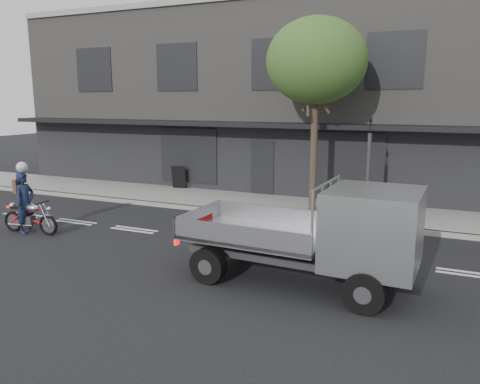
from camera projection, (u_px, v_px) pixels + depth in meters
name	position (u px, v px, depth m)	size (l,w,h in m)	color
ground	(201.00, 239.00, 13.77)	(80.00, 80.00, 0.00)	black
sidewalk	(259.00, 204.00, 17.98)	(32.00, 3.20, 0.15)	gray
kerb	(243.00, 213.00, 16.54)	(32.00, 0.20, 0.15)	gray
building_main	(309.00, 100.00, 23.15)	(26.00, 10.00, 8.00)	slate
street_tree	(316.00, 62.00, 15.66)	(3.40, 3.40, 6.74)	#382B21
traffic_light_pole	(368.00, 176.00, 14.81)	(0.12, 0.12, 3.50)	#2D2D30
motorcycle	(30.00, 216.00, 14.25)	(1.99, 0.58, 1.03)	black
rider	(25.00, 203.00, 14.23)	(0.68, 0.45, 1.88)	#161F3D
flatbed_ute	(350.00, 230.00, 9.75)	(5.16, 2.30, 2.35)	black
construction_barrier	(385.00, 206.00, 15.47)	(1.48, 0.59, 0.83)	#FCF80D
sandwich_board	(179.00, 177.00, 20.70)	(0.63, 0.42, 1.00)	black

